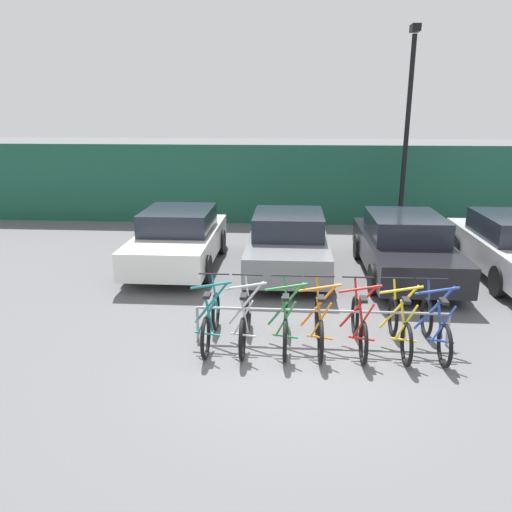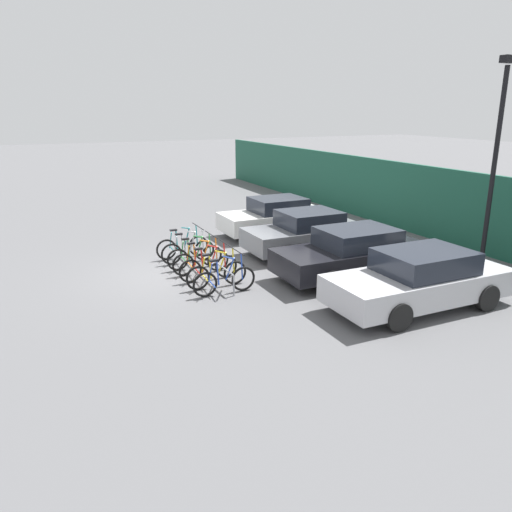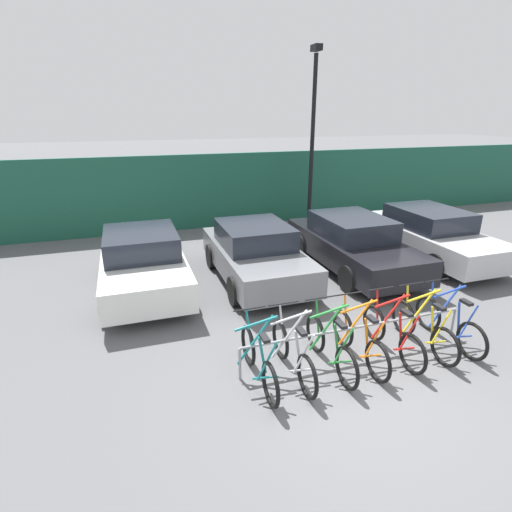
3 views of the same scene
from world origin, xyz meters
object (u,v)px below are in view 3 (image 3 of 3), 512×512
(bicycle_red, at_px, (392,335))
(lamp_post, at_px, (313,131))
(car_grey, at_px, (255,253))
(bike_rack, at_px, (357,330))
(car_black, at_px, (352,243))
(bicycle_green, at_px, (330,347))
(car_silver, at_px, (429,234))
(bicycle_orange, at_px, (359,341))
(bicycle_silver, at_px, (293,354))
(car_white, at_px, (143,262))
(bicycle_blue, at_px, (449,324))
(bicycle_yellow, at_px, (423,329))
(bicycle_teal, at_px, (258,361))

(bicycle_red, relative_size, lamp_post, 0.29)
(lamp_post, bearing_deg, car_grey, -129.54)
(bike_rack, height_order, car_black, car_black)
(bicycle_green, height_order, car_silver, car_silver)
(bike_rack, height_order, car_silver, car_silver)
(bicycle_orange, relative_size, bicycle_red, 1.00)
(bicycle_silver, relative_size, car_white, 0.42)
(bicycle_red, distance_m, car_silver, 5.56)
(bike_rack, height_order, bicycle_green, bicycle_green)
(bicycle_silver, bearing_deg, bicycle_blue, -1.86)
(car_white, distance_m, car_black, 5.30)
(bicycle_red, height_order, bicycle_blue, same)
(bicycle_yellow, distance_m, lamp_post, 8.65)
(bicycle_green, relative_size, car_white, 0.42)
(bike_rack, relative_size, car_grey, 1.03)
(bicycle_teal, height_order, bicycle_yellow, same)
(car_grey, bearing_deg, bicycle_silver, -99.61)
(bike_rack, relative_size, bicycle_teal, 2.41)
(bicycle_teal, distance_m, car_grey, 4.04)
(lamp_post, bearing_deg, bicycle_teal, -120.13)
(bicycle_green, bearing_deg, car_silver, 39.54)
(bicycle_orange, xyz_separation_m, car_white, (-3.18, 4.08, 0.31))
(bicycle_silver, distance_m, bicycle_green, 0.65)
(bicycle_red, bearing_deg, bike_rack, 168.42)
(bicycle_red, relative_size, car_grey, 0.43)
(car_silver, bearing_deg, lamp_post, 113.05)
(bicycle_yellow, relative_size, car_black, 0.38)
(lamp_post, bearing_deg, bicycle_red, -105.69)
(bicycle_silver, height_order, bicycle_orange, same)
(bike_rack, xyz_separation_m, bicycle_blue, (1.79, -0.15, -0.11))
(bicycle_teal, height_order, car_white, car_white)
(bike_rack, xyz_separation_m, lamp_post, (2.84, 7.83, 2.84))
(bicycle_teal, height_order, car_silver, car_silver)
(bicycle_green, xyz_separation_m, bicycle_red, (1.17, 0.00, 0.00))
(bike_rack, bearing_deg, car_silver, 38.94)
(car_silver, bearing_deg, car_black, -178.17)
(bicycle_teal, distance_m, bicycle_orange, 1.75)
(bicycle_teal, bearing_deg, bike_rack, 1.98)
(bicycle_green, bearing_deg, car_white, 125.67)
(bicycle_teal, distance_m, lamp_post, 9.68)
(bicycle_silver, bearing_deg, car_black, 46.99)
(bike_rack, relative_size, bicycle_blue, 2.41)
(bicycle_yellow, bearing_deg, lamp_post, 75.75)
(car_grey, relative_size, lamp_post, 0.67)
(bike_rack, distance_m, bicycle_silver, 1.24)
(bicycle_blue, bearing_deg, bicycle_red, 178.61)
(bicycle_silver, height_order, car_grey, car_grey)
(bike_rack, xyz_separation_m, bicycle_silver, (-1.22, -0.15, -0.11))
(bicycle_silver, xyz_separation_m, car_black, (3.30, 3.78, 0.31))
(bicycle_yellow, bearing_deg, car_black, 74.54)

